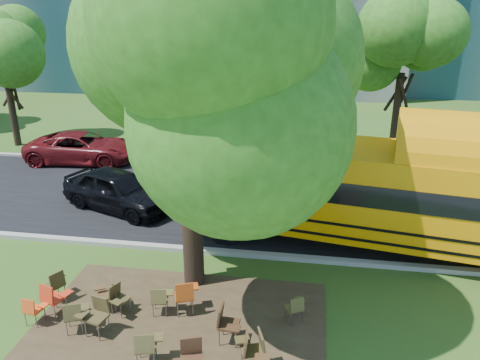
% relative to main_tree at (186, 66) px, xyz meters
% --- Properties ---
extents(ground, '(160.00, 160.00, 0.00)m').
position_rel_main_tree_xyz_m(ground, '(-0.90, -1.35, -5.95)').
color(ground, '#344B17').
rests_on(ground, ground).
extents(dirt_patch, '(7.00, 4.50, 0.03)m').
position_rel_main_tree_xyz_m(dirt_patch, '(0.10, -1.85, -5.93)').
color(dirt_patch, '#382819').
rests_on(dirt_patch, ground).
extents(asphalt_road, '(80.00, 8.00, 0.04)m').
position_rel_main_tree_xyz_m(asphalt_road, '(-0.90, 5.65, -5.93)').
color(asphalt_road, black).
rests_on(asphalt_road, ground).
extents(kerb_near, '(80.00, 0.25, 0.14)m').
position_rel_main_tree_xyz_m(kerb_near, '(-0.90, 1.65, -5.88)').
color(kerb_near, gray).
rests_on(kerb_near, ground).
extents(kerb_far, '(80.00, 0.25, 0.14)m').
position_rel_main_tree_xyz_m(kerb_far, '(-0.90, 9.75, -5.88)').
color(kerb_far, gray).
rests_on(kerb_far, ground).
extents(bg_tree_0, '(5.20, 5.20, 7.18)m').
position_rel_main_tree_xyz_m(bg_tree_0, '(-12.90, 11.65, -1.38)').
color(bg_tree_0, black).
rests_on(bg_tree_0, ground).
extents(bg_tree_2, '(4.80, 4.80, 6.62)m').
position_rel_main_tree_xyz_m(bg_tree_2, '(-5.90, 14.65, -1.73)').
color(bg_tree_2, black).
rests_on(bg_tree_2, ground).
extents(bg_tree_3, '(5.60, 5.60, 7.84)m').
position_rel_main_tree_xyz_m(bg_tree_3, '(7.10, 12.65, -0.92)').
color(bg_tree_3, black).
rests_on(bg_tree_3, ground).
extents(main_tree, '(7.20, 7.20, 9.56)m').
position_rel_main_tree_xyz_m(main_tree, '(0.00, 0.00, 0.00)').
color(main_tree, black).
rests_on(main_tree, ground).
extents(school_bus, '(13.58, 4.96, 3.26)m').
position_rel_main_tree_xyz_m(school_bus, '(6.64, 2.67, -4.06)').
color(school_bus, orange).
rests_on(school_bus, ground).
extents(chair_0, '(0.56, 0.46, 0.78)m').
position_rel_main_tree_xyz_m(chair_0, '(-3.36, -2.42, -5.46)').
color(chair_0, '#DA4917').
rests_on(chair_0, ground).
extents(chair_1, '(0.75, 0.59, 0.96)m').
position_rel_main_tree_xyz_m(chair_1, '(-3.05, -2.04, -5.35)').
color(chair_1, red).
rests_on(chair_1, ground).
extents(chair_2, '(0.59, 0.67, 0.87)m').
position_rel_main_tree_xyz_m(chair_2, '(-2.23, -2.53, -5.41)').
color(chair_2, '#49411F').
rests_on(chair_2, ground).
extents(chair_3, '(0.73, 0.57, 0.96)m').
position_rel_main_tree_xyz_m(chair_3, '(-1.71, -2.47, -5.35)').
color(chair_3, '#44391D').
rests_on(chair_3, ground).
extents(chair_4, '(0.62, 0.64, 0.91)m').
position_rel_main_tree_xyz_m(chair_4, '(-0.19, -3.32, -5.38)').
color(chair_4, '#4E4421').
rests_on(chair_4, ground).
extents(chair_5, '(0.66, 0.74, 0.97)m').
position_rel_main_tree_xyz_m(chair_5, '(0.83, -3.54, -5.34)').
color(chair_5, '#462919').
rests_on(chair_5, ground).
extents(chair_6, '(0.74, 0.66, 0.97)m').
position_rel_main_tree_xyz_m(chair_6, '(2.09, -3.08, -5.35)').
color(chair_6, '#44391D').
rests_on(chair_6, ground).
extents(chair_7, '(0.62, 0.63, 0.95)m').
position_rel_main_tree_xyz_m(chair_7, '(2.04, -3.17, -5.36)').
color(chair_7, '#4B321A').
rests_on(chair_7, ground).
extents(chair_8, '(0.58, 0.74, 0.88)m').
position_rel_main_tree_xyz_m(chair_8, '(-3.33, -1.39, -5.40)').
color(chair_8, '#43401D').
rests_on(chair_8, ground).
extents(chair_9, '(0.71, 0.57, 0.86)m').
position_rel_main_tree_xyz_m(chair_9, '(-1.83, -1.54, -5.42)').
color(chair_9, '#4E351C').
rests_on(chair_9, ground).
extents(chair_10, '(0.52, 0.66, 0.82)m').
position_rel_main_tree_xyz_m(chair_10, '(-1.52, -1.69, -5.44)').
color(chair_10, '#443B1D').
rests_on(chair_10, ground).
extents(chair_11, '(0.55, 0.56, 0.82)m').
position_rel_main_tree_xyz_m(chair_11, '(-0.46, -1.57, -5.44)').
color(chair_11, brown).
rests_on(chair_11, ground).
extents(chair_12, '(0.56, 0.64, 0.96)m').
position_rel_main_tree_xyz_m(chair_12, '(1.34, -2.33, -5.35)').
color(chair_12, '#3E2716').
rests_on(chair_12, ground).
extents(chair_13, '(0.52, 0.63, 0.77)m').
position_rel_main_tree_xyz_m(chair_13, '(2.87, -1.35, -5.47)').
color(chair_13, brown).
rests_on(chair_13, ground).
extents(chair_14, '(0.66, 0.75, 0.96)m').
position_rel_main_tree_xyz_m(chair_14, '(0.14, -1.43, -5.35)').
color(chair_14, '#AC4512').
rests_on(chair_14, ground).
extents(black_car, '(4.88, 3.36, 1.54)m').
position_rel_main_tree_xyz_m(black_car, '(-4.04, 4.43, -5.17)').
color(black_car, black).
rests_on(black_car, ground).
extents(bg_car_red, '(5.47, 2.86, 1.47)m').
position_rel_main_tree_xyz_m(bg_car_red, '(-7.96, 9.45, -5.21)').
color(bg_car_red, '#570E12').
rests_on(bg_car_red, ground).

